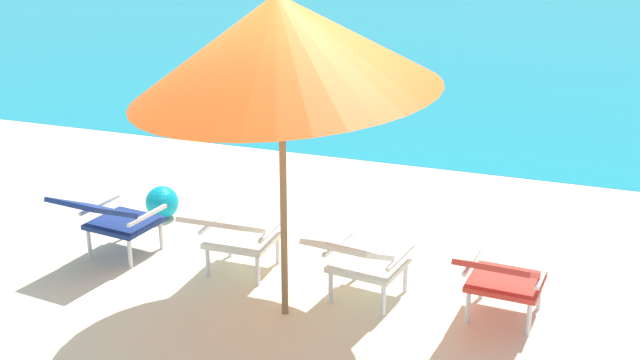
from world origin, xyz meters
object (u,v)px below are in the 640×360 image
object	(u,v)px
lounge_chair_near_left	(233,233)
lounge_chair_far_right	(502,277)
lounge_chair_far_left	(109,216)
beach_ball	(162,202)
beach_umbrella_center	(281,44)
lounge_chair_near_right	(359,258)

from	to	relation	value
lounge_chair_near_left	lounge_chair_far_right	size ratio (longest dim) A/B	0.97
lounge_chair_far_left	beach_ball	xyz separation A→B (m)	(-0.08, 0.98, -0.25)
lounge_chair_far_left	beach_umbrella_center	distance (m)	2.40
lounge_chair_near_left	lounge_chair_near_right	xyz separation A→B (m)	(1.08, -0.10, 0.00)
lounge_chair_near_right	lounge_chair_far_left	bearing A→B (deg)	178.14
lounge_chair_near_right	lounge_chair_far_right	size ratio (longest dim) A/B	1.04
lounge_chair_far_right	beach_umbrella_center	xyz separation A→B (m)	(-1.53, -0.34, 1.62)
beach_umbrella_center	beach_ball	xyz separation A→B (m)	(-1.80, 1.33, -1.87)
lounge_chair_near_right	lounge_chair_near_left	bearing A→B (deg)	174.62
beach_umbrella_center	beach_ball	bearing A→B (deg)	143.49
lounge_chair_far_left	beach_ball	distance (m)	1.01
lounge_chair_near_left	lounge_chair_far_right	xyz separation A→B (m)	(2.13, -0.04, 0.00)
lounge_chair_near_left	lounge_chair_far_right	bearing A→B (deg)	-1.21
beach_umbrella_center	beach_ball	size ratio (longest dim) A/B	9.44
beach_umbrella_center	lounge_chair_near_right	bearing A→B (deg)	30.37
lounge_chair_far_left	lounge_chair_near_left	bearing A→B (deg)	1.54
lounge_chair_near_right	beach_ball	distance (m)	2.53
lounge_chair_far_left	lounge_chair_near_right	size ratio (longest dim) A/B	1.00
lounge_chair_near_right	beach_umbrella_center	size ratio (longest dim) A/B	0.32
beach_umbrella_center	lounge_chair_far_right	bearing A→B (deg)	12.59
lounge_chair_far_right	beach_umbrella_center	bearing A→B (deg)	-167.41
lounge_chair_far_left	beach_umbrella_center	bearing A→B (deg)	-11.67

